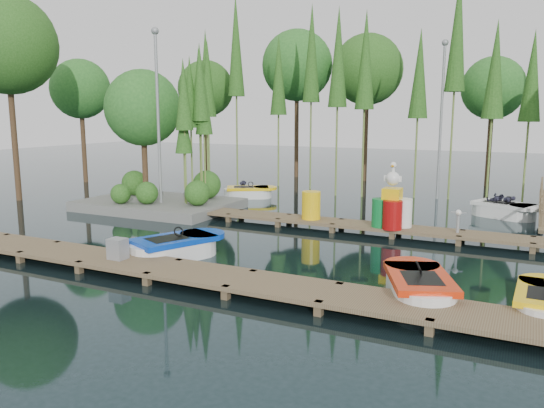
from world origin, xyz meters
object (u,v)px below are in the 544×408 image
at_px(boat_blue, 176,248).
at_px(boat_red, 419,288).
at_px(drum_cluster, 392,209).
at_px(utility_cabinet, 118,249).
at_px(yellow_barrel, 311,205).
at_px(island, 155,132).
at_px(boat_yellow_far, 249,192).

xyz_separation_m(boat_blue, boat_red, (6.72, -0.48, -0.01)).
bearing_deg(drum_cluster, boat_blue, -132.26).
height_order(boat_blue, utility_cabinet, boat_blue).
xyz_separation_m(boat_red, yellow_barrel, (-4.86, 5.86, 0.52)).
bearing_deg(yellow_barrel, drum_cluster, -3.11).
distance_m(utility_cabinet, yellow_barrel, 7.43).
bearing_deg(utility_cabinet, boat_blue, 69.03).
relative_size(island, yellow_barrel, 6.89).
relative_size(island, boat_red, 2.24).
relative_size(boat_red, utility_cabinet, 5.66).
relative_size(utility_cabinet, yellow_barrel, 0.54).
xyz_separation_m(boat_yellow_far, utility_cabinet, (2.66, -11.82, 0.30)).
distance_m(island, utility_cabinet, 9.55).
bearing_deg(yellow_barrel, boat_blue, -109.06).
bearing_deg(boat_red, boat_blue, 153.81).
relative_size(utility_cabinet, drum_cluster, 0.25).
bearing_deg(boat_yellow_far, utility_cabinet, -86.84).
distance_m(utility_cabinet, drum_cluster, 8.70).
distance_m(boat_blue, boat_yellow_far, 10.72).
bearing_deg(island, boat_yellow_far, 61.31).
relative_size(boat_yellow_far, drum_cluster, 1.28).
bearing_deg(yellow_barrel, island, 173.86).
relative_size(boat_blue, boat_red, 1.03).
bearing_deg(boat_blue, yellow_barrel, 95.13).
relative_size(boat_red, yellow_barrel, 3.07).
relative_size(boat_red, drum_cluster, 1.41).
bearing_deg(boat_blue, boat_red, 20.13).
bearing_deg(boat_red, island, 129.29).
bearing_deg(utility_cabinet, boat_yellow_far, 102.68).
distance_m(boat_red, boat_yellow_far, 14.63).
relative_size(boat_blue, drum_cluster, 1.45).
distance_m(boat_blue, boat_red, 6.73).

